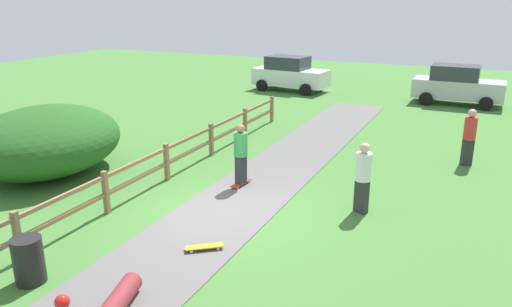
% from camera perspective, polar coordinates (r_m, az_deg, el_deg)
% --- Properties ---
extents(ground_plane, '(60.00, 60.00, 0.00)m').
position_cam_1_polar(ground_plane, '(12.41, -3.59, -6.74)').
color(ground_plane, '#427533').
extents(asphalt_path, '(2.40, 28.00, 0.02)m').
position_cam_1_polar(asphalt_path, '(12.40, -3.59, -6.70)').
color(asphalt_path, '#605E5B').
rests_on(asphalt_path, ground_plane).
extents(wooden_fence, '(0.12, 18.12, 1.10)m').
position_cam_1_polar(wooden_fence, '(13.52, -13.39, -2.07)').
color(wooden_fence, olive).
rests_on(wooden_fence, ground_plane).
extents(bush_large, '(3.94, 4.72, 2.04)m').
position_cam_1_polar(bush_large, '(15.98, -23.04, 1.36)').
color(bush_large, '#23561E').
rests_on(bush_large, ground_plane).
extents(trash_bin, '(0.56, 0.56, 0.90)m').
position_cam_1_polar(trash_bin, '(10.29, -24.74, -11.13)').
color(trash_bin, black).
rests_on(trash_bin, ground_plane).
extents(skater_riding, '(0.43, 0.82, 1.78)m').
position_cam_1_polar(skater_riding, '(13.68, -1.77, 0.19)').
color(skater_riding, '#B23326').
rests_on(skater_riding, asphalt_path).
extents(skater_fallen, '(1.42, 1.65, 0.36)m').
position_cam_1_polar(skater_fallen, '(8.94, -16.48, -16.57)').
color(skater_fallen, maroon).
rests_on(skater_fallen, asphalt_path).
extents(skateboard_loose, '(0.76, 0.65, 0.08)m').
position_cam_1_polar(skateboard_loose, '(10.65, -5.98, -10.64)').
color(skateboard_loose, '#BF8C19').
rests_on(skateboard_loose, asphalt_path).
extents(bystander_red, '(0.51, 0.51, 1.81)m').
position_cam_1_polar(bystander_red, '(16.82, 23.39, 2.03)').
color(bystander_red, '#2D2D33').
rests_on(bystander_red, ground_plane).
extents(bystander_white, '(0.50, 0.50, 1.79)m').
position_cam_1_polar(bystander_white, '(12.30, 12.23, -2.37)').
color(bystander_white, '#2D2D33').
rests_on(bystander_white, ground_plane).
extents(parked_car_white, '(4.34, 2.30, 1.92)m').
position_cam_1_polar(parked_car_white, '(28.21, 3.92, 9.17)').
color(parked_car_white, silver).
rests_on(parked_car_white, ground_plane).
extents(parked_car_silver, '(4.23, 2.06, 1.92)m').
position_cam_1_polar(parked_car_silver, '(26.39, 22.18, 7.32)').
color(parked_car_silver, '#B7B7BC').
rests_on(parked_car_silver, ground_plane).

